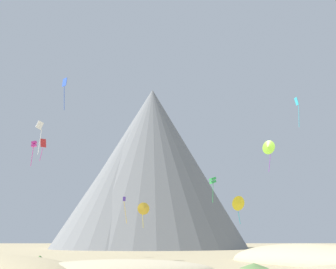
{
  "coord_description": "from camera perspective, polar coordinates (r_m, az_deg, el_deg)",
  "views": [
    {
      "loc": [
        -4.74,
        -30.26,
        2.79
      ],
      "look_at": [
        -3.61,
        32.67,
        18.16
      ],
      "focal_mm": 45.36,
      "sensor_mm": 36.0,
      "label": 1
    }
  ],
  "objects": [
    {
      "name": "dune_foreground_left",
      "position": [
        45.69,
        -21.32,
        -16.33
      ],
      "size": [
        23.13,
        27.29,
        2.28
      ],
      "primitive_type": "ellipsoid",
      "rotation": [
        0.0,
        0.0,
        2.14
      ],
      "color": "#C6B284",
      "rests_on": "ground_plane"
    },
    {
      "name": "dune_back_low",
      "position": [
        50.64,
        18.53,
        -16.2
      ],
      "size": [
        18.66,
        27.5,
        4.4
      ],
      "primitive_type": "ellipsoid",
      "rotation": [
        0.0,
        0.0,
        2.01
      ],
      "color": "#CCBA8E",
      "rests_on": "ground_plane"
    },
    {
      "name": "bush_near_right",
      "position": [
        47.26,
        18.31,
        -16.12
      ],
      "size": [
        1.66,
        1.66,
        0.54
      ],
      "primitive_type": "cone",
      "rotation": [
        0.0,
        0.0,
        4.86
      ],
      "color": "#477238",
      "rests_on": "ground_plane"
    },
    {
      "name": "bush_far_right",
      "position": [
        45.73,
        -16.86,
        -15.97
      ],
      "size": [
        3.06,
        3.06,
        1.09
      ],
      "primitive_type": "cone",
      "rotation": [
        0.0,
        0.0,
        1.79
      ],
      "color": "#477238",
      "rests_on": "ground_plane"
    },
    {
      "name": "bush_ridge_crest",
      "position": [
        42.7,
        11.49,
        -16.88
      ],
      "size": [
        3.83,
        3.83,
        0.48
      ],
      "primitive_type": "cone",
      "rotation": [
        0.0,
        0.0,
        0.58
      ],
      "color": "#668C4C",
      "rests_on": "ground_plane"
    },
    {
      "name": "rock_massif",
      "position": [
        121.79,
        -3.05,
        -4.96
      ],
      "size": [
        74.96,
        74.96,
        46.44
      ],
      "color": "slate",
      "rests_on": "ground_plane"
    },
    {
      "name": "kite_red_mid",
      "position": [
        73.95,
        -16.45,
        -1.31
      ],
      "size": [
        1.05,
        0.91,
        3.78
      ],
      "rotation": [
        0.0,
        0.0,
        2.91
      ],
      "color": "red"
    },
    {
      "name": "kite_white_mid",
      "position": [
        58.68,
        -16.86,
        0.62
      ],
      "size": [
        0.85,
        0.86,
        4.59
      ],
      "rotation": [
        0.0,
        0.0,
        3.44
      ],
      "color": "white"
    },
    {
      "name": "kite_gold_low",
      "position": [
        81.23,
        -3.3,
        -9.92
      ],
      "size": [
        2.32,
        0.83,
        4.73
      ],
      "rotation": [
        0.0,
        0.0,
        0.22
      ],
      "color": "gold"
    },
    {
      "name": "kite_blue_mid",
      "position": [
        66.05,
        -13.74,
        6.37
      ],
      "size": [
        0.87,
        0.81,
        5.05
      ],
      "rotation": [
        0.0,
        0.0,
        4.73
      ],
      "color": "blue"
    },
    {
      "name": "kite_indigo_low",
      "position": [
        82.58,
        -5.83,
        -9.49
      ],
      "size": [
        0.9,
        0.56,
        5.08
      ],
      "rotation": [
        0.0,
        0.0,
        2.25
      ],
      "color": "#5138B2"
    },
    {
      "name": "kite_yellow_low",
      "position": [
        71.78,
        9.48,
        -9.14
      ],
      "size": [
        2.54,
        1.71,
        4.58
      ],
      "rotation": [
        0.0,
        0.0,
        0.43
      ],
      "color": "yellow"
    },
    {
      "name": "kite_cyan_mid",
      "position": [
        70.0,
        16.99,
        3.64
      ],
      "size": [
        0.6,
        0.56,
        4.88
      ],
      "rotation": [
        0.0,
        0.0,
        4.32
      ],
      "color": "#33BCDB"
    },
    {
      "name": "kite_magenta_mid",
      "position": [
        68.51,
        -17.57,
        -1.32
      ],
      "size": [
        0.82,
        0.76,
        3.92
      ],
      "rotation": [
        0.0,
        0.0,
        4.76
      ],
      "color": "#D1339E"
    },
    {
      "name": "kite_green_low",
      "position": [
        66.88,
        6.03,
        -6.22
      ],
      "size": [
        1.11,
        1.06,
        3.96
      ],
      "rotation": [
        0.0,
        0.0,
        1.92
      ],
      "color": "green"
    },
    {
      "name": "kite_lime_mid",
      "position": [
        73.56,
        13.31,
        -1.69
      ],
      "size": [
        1.97,
        1.97,
        5.4
      ],
      "rotation": [
        0.0,
        0.0,
        5.5
      ],
      "color": "#8CD133"
    }
  ]
}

